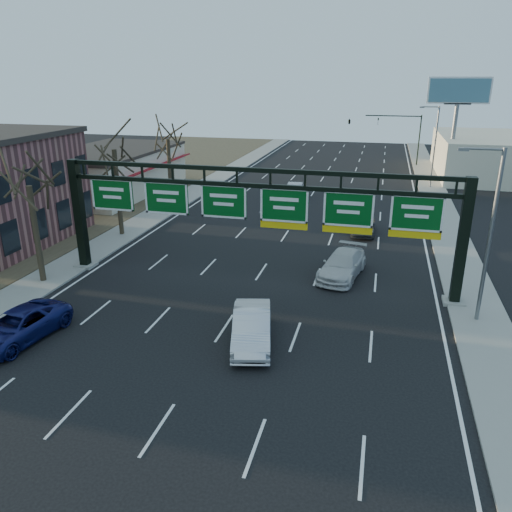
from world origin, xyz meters
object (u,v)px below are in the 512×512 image
(car_blue_suv, at_px, (18,326))
(car_silver_sedan, at_px, (252,327))
(car_white_wagon, at_px, (342,265))
(sign_gantry, at_px, (256,211))

(car_blue_suv, xyz_separation_m, car_silver_sedan, (11.02, 2.52, 0.09))
(car_blue_suv, height_order, car_silver_sedan, car_silver_sedan)
(car_silver_sedan, height_order, car_white_wagon, car_silver_sedan)
(car_blue_suv, xyz_separation_m, car_white_wagon, (14.48, 12.14, 0.05))
(car_blue_suv, bearing_deg, car_white_wagon, 48.16)
(sign_gantry, relative_size, car_blue_suv, 4.59)
(sign_gantry, relative_size, car_silver_sedan, 4.86)
(car_white_wagon, bearing_deg, car_silver_sedan, -99.66)
(sign_gantry, height_order, car_blue_suv, sign_gantry)
(sign_gantry, xyz_separation_m, car_white_wagon, (5.04, 2.52, -3.84))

